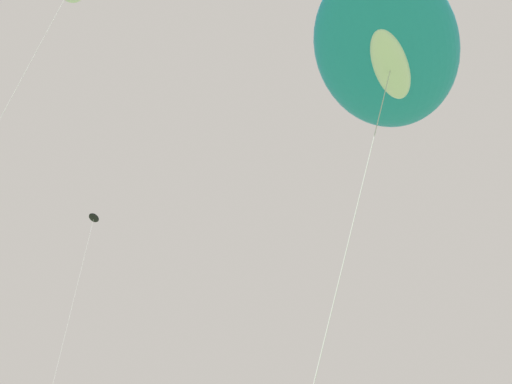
{
  "coord_description": "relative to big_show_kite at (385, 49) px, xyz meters",
  "views": [
    {
      "loc": [
        -6.8,
        2.53,
        1.36
      ],
      "look_at": [
        1.41,
        8.85,
        10.55
      ],
      "focal_mm": 36.9,
      "sensor_mm": 36.0,
      "label": 1
    }
  ],
  "objects": [
    {
      "name": "big_show_kite",
      "position": [
        0.0,
        0.0,
        0.0
      ],
      "size": [
        11.91,
        7.08,
        14.98
      ],
      "rotation": [
        0.0,
        0.0,
        0.2
      ],
      "color": "#1E8CBF",
      "rests_on": "ground"
    },
    {
      "name": "small_kite_bird_shape",
      "position": [
        6.13,
        23.03,
        8.45
      ],
      "size": [
        1.69,
        2.85,
        23.59
      ],
      "rotation": [
        0.0,
        0.0,
        -2.78
      ],
      "color": "black",
      "rests_on": "ground"
    }
  ]
}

